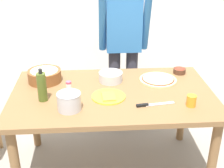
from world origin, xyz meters
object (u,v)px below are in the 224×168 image
object	(u,v)px
mixing_bowl_steel	(110,77)
chef_knife	(151,105)
plate_with_slice	(109,97)
olive_oil_bottle	(42,87)
salt_shaker	(69,88)
small_sauce_bowl	(180,70)
steel_pot	(69,101)
cup_orange	(191,101)
pizza_raw_on_board	(158,79)
dining_table	(112,102)
popcorn_bowl	(45,75)
person_cook	(124,41)

from	to	relation	value
mixing_bowl_steel	chef_knife	bearing A→B (deg)	-59.08
plate_with_slice	mixing_bowl_steel	xyz separation A→B (m)	(0.03, 0.30, 0.03)
olive_oil_bottle	salt_shaker	bearing A→B (deg)	26.15
chef_knife	olive_oil_bottle	bearing A→B (deg)	170.40
small_sauce_bowl	steel_pot	xyz separation A→B (m)	(-0.95, -0.59, 0.04)
cup_orange	salt_shaker	world-z (taller)	salt_shaker
plate_with_slice	chef_knife	distance (m)	0.33
pizza_raw_on_board	small_sauce_bowl	size ratio (longest dim) A/B	2.88
dining_table	cup_orange	world-z (taller)	cup_orange
steel_pot	dining_table	bearing A→B (deg)	37.10
popcorn_bowl	pizza_raw_on_board	bearing A→B (deg)	-2.81
popcorn_bowl	chef_knife	world-z (taller)	popcorn_bowl
person_cook	plate_with_slice	distance (m)	0.88
small_sauce_bowl	chef_knife	bearing A→B (deg)	-122.77
pizza_raw_on_board	dining_table	bearing A→B (deg)	-153.64
olive_oil_bottle	cup_orange	distance (m)	1.10
pizza_raw_on_board	salt_shaker	size ratio (longest dim) A/B	2.98
pizza_raw_on_board	mixing_bowl_steel	world-z (taller)	mixing_bowl_steel
dining_table	steel_pot	size ratio (longest dim) A/B	9.22
plate_with_slice	cup_orange	xyz separation A→B (m)	(0.59, -0.17, 0.03)
steel_pot	salt_shaker	bearing A→B (deg)	93.81
person_cook	popcorn_bowl	distance (m)	0.89
pizza_raw_on_board	plate_with_slice	size ratio (longest dim) A/B	1.22
olive_oil_bottle	steel_pot	size ratio (longest dim) A/B	1.48
olive_oil_bottle	pizza_raw_on_board	bearing A→B (deg)	17.52
olive_oil_bottle	salt_shaker	world-z (taller)	olive_oil_bottle
person_cook	cup_orange	xyz separation A→B (m)	(0.39, -1.01, -0.14)
salt_shaker	pizza_raw_on_board	bearing A→B (deg)	15.18
plate_with_slice	mixing_bowl_steel	world-z (taller)	mixing_bowl_steel
plate_with_slice	olive_oil_bottle	world-z (taller)	olive_oil_bottle
mixing_bowl_steel	cup_orange	distance (m)	0.73
olive_oil_bottle	steel_pot	xyz separation A→B (m)	(0.21, -0.15, -0.05)
person_cook	small_sauce_bowl	size ratio (longest dim) A/B	14.73
pizza_raw_on_board	chef_knife	distance (m)	0.45
person_cook	salt_shaker	bearing A→B (deg)	-123.62
pizza_raw_on_board	olive_oil_bottle	bearing A→B (deg)	-162.48
plate_with_slice	steel_pot	xyz separation A→B (m)	(-0.29, -0.16, 0.06)
small_sauce_bowl	cup_orange	xyz separation A→B (m)	(-0.08, -0.60, 0.01)
plate_with_slice	person_cook	bearing A→B (deg)	76.66
pizza_raw_on_board	chef_knife	xyz separation A→B (m)	(-0.14, -0.43, -0.00)
pizza_raw_on_board	cup_orange	size ratio (longest dim) A/B	3.72
person_cook	popcorn_bowl	bearing A→B (deg)	-144.92
popcorn_bowl	cup_orange	xyz separation A→B (m)	(1.11, -0.50, -0.02)
small_sauce_bowl	cup_orange	bearing A→B (deg)	-97.22
plate_with_slice	olive_oil_bottle	xyz separation A→B (m)	(-0.49, -0.01, 0.11)
popcorn_bowl	mixing_bowl_steel	xyz separation A→B (m)	(0.56, -0.03, -0.02)
person_cook	pizza_raw_on_board	world-z (taller)	person_cook
pizza_raw_on_board	mixing_bowl_steel	size ratio (longest dim) A/B	1.58
salt_shaker	popcorn_bowl	bearing A→B (deg)	131.20
dining_table	small_sauce_bowl	distance (m)	0.73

